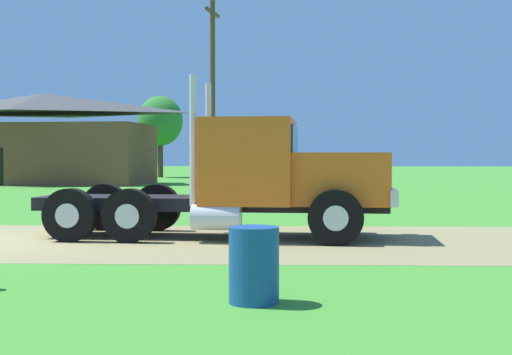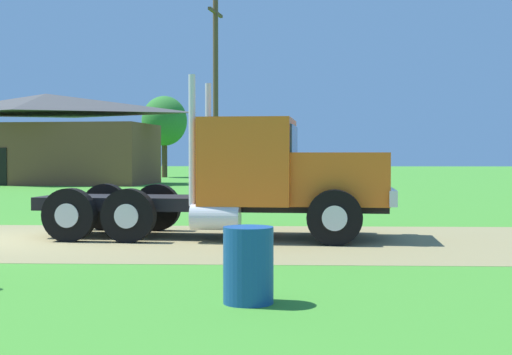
% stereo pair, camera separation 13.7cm
% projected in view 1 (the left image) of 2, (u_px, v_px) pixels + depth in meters
% --- Properties ---
extents(ground_plane, '(200.00, 200.00, 0.00)m').
position_uv_depth(ground_plane, '(5.00, 241.00, 15.09)').
color(ground_plane, '#418D2C').
extents(dirt_track, '(120.00, 6.39, 0.01)m').
position_uv_depth(dirt_track, '(5.00, 240.00, 15.09)').
color(dirt_track, '#8D8154').
rests_on(dirt_track, ground_plane).
extents(truck_foreground_white, '(7.78, 3.11, 3.43)m').
position_uv_depth(truck_foreground_white, '(257.00, 180.00, 15.55)').
color(truck_foreground_white, black).
rests_on(truck_foreground_white, ground_plane).
extents(steel_barrel, '(0.61, 0.61, 0.92)m').
position_uv_depth(steel_barrel, '(254.00, 265.00, 8.70)').
color(steel_barrel, '#19478C').
rests_on(steel_barrel, ground_plane).
extents(shed_building, '(14.13, 7.77, 5.58)m').
position_uv_depth(shed_building, '(42.00, 140.00, 44.61)').
color(shed_building, brown).
rests_on(shed_building, ground_plane).
extents(utility_pole_near, '(0.53, 2.19, 9.39)m').
position_uv_depth(utility_pole_near, '(213.00, 91.00, 35.60)').
color(utility_pole_near, brown).
rests_on(utility_pole_near, ground_plane).
extents(tree_mid, '(3.61, 3.61, 6.50)m').
position_uv_depth(tree_mid, '(160.00, 121.00, 57.65)').
color(tree_mid, '#513823').
rests_on(tree_mid, ground_plane).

